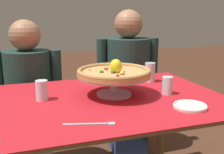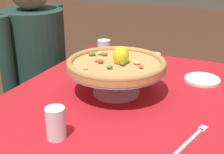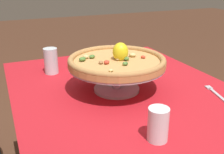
% 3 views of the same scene
% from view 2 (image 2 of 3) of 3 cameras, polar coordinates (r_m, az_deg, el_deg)
% --- Properties ---
extents(dining_table, '(1.26, 0.93, 0.74)m').
position_cam_2_polar(dining_table, '(1.30, 1.34, -8.27)').
color(dining_table, olive).
rests_on(dining_table, ground).
extents(pizza_stand, '(0.40, 0.40, 0.11)m').
position_cam_2_polar(pizza_stand, '(1.26, 0.80, 0.29)').
color(pizza_stand, '#B7B7C1').
rests_on(pizza_stand, dining_table).
extents(pizza, '(0.40, 0.40, 0.09)m').
position_cam_2_polar(pizza, '(1.24, 0.84, 2.55)').
color(pizza, tan).
rests_on(pizza, pizza_stand).
extents(water_glass_back_right, '(0.07, 0.07, 0.13)m').
position_cam_2_polar(water_glass_back_right, '(1.63, -1.49, 4.44)').
color(water_glass_back_right, silver).
rests_on(water_glass_back_right, dining_table).
extents(water_glass_side_right, '(0.06, 0.06, 0.10)m').
position_cam_2_polar(water_glass_side_right, '(1.51, 7.80, 2.26)').
color(water_glass_side_right, white).
rests_on(water_glass_side_right, dining_table).
extents(water_glass_side_left, '(0.06, 0.06, 0.11)m').
position_cam_2_polar(water_glass_side_left, '(0.99, -10.38, -8.76)').
color(water_glass_side_left, white).
rests_on(water_glass_side_left, dining_table).
extents(side_plate, '(0.16, 0.16, 0.02)m').
position_cam_2_polar(side_plate, '(1.47, 16.42, -0.42)').
color(side_plate, silver).
rests_on(side_plate, dining_table).
extents(dinner_fork, '(0.21, 0.07, 0.01)m').
position_cam_2_polar(dinner_fork, '(1.02, 14.74, -10.94)').
color(dinner_fork, '#B7B7C1').
rests_on(dinner_fork, dining_table).
extents(diner_right, '(0.52, 0.40, 1.22)m').
position_cam_2_polar(diner_right, '(1.97, -13.70, 0.82)').
color(diner_right, navy).
rests_on(diner_right, ground).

